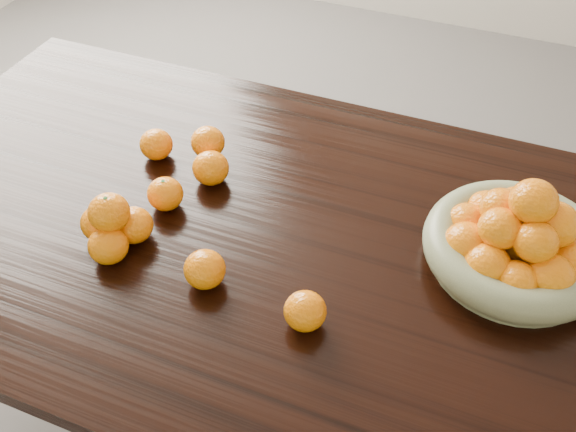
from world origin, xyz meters
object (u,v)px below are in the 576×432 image
at_px(fruit_bowl, 518,242).
at_px(orange_pyramid, 113,226).
at_px(loose_orange_0, 165,194).
at_px(dining_table, 312,274).

relative_size(fruit_bowl, orange_pyramid, 2.46).
bearing_deg(orange_pyramid, loose_orange_0, 74.03).
height_order(fruit_bowl, loose_orange_0, fruit_bowl).
height_order(dining_table, fruit_bowl, fruit_bowl).
distance_m(dining_table, orange_pyramid, 0.42).
relative_size(dining_table, orange_pyramid, 13.97).
xyz_separation_m(fruit_bowl, orange_pyramid, (-0.74, -0.24, -0.01)).
relative_size(fruit_bowl, loose_orange_0, 4.66).
bearing_deg(dining_table, orange_pyramid, -158.46).
distance_m(dining_table, fruit_bowl, 0.41).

